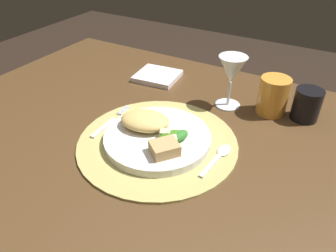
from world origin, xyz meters
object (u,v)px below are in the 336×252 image
spoon (220,154)px  wine_glass (232,71)px  dark_tumbler (307,105)px  fork (109,122)px  dining_table (166,171)px  napkin (157,76)px  dinner_plate (158,138)px  amber_tumbler (273,96)px

spoon → wine_glass: 0.25m
dark_tumbler → fork: bearing=-146.5°
dining_table → napkin: 0.35m
dining_table → dinner_plate: size_ratio=5.23×
amber_tumbler → dark_tumbler: (0.09, 0.01, -0.01)m
fork → spoon: size_ratio=1.25×
dinner_plate → wine_glass: size_ratio=1.72×
dinner_plate → amber_tumbler: 0.34m
spoon → dark_tumbler: dark_tumbler is taller
dinner_plate → fork: dinner_plate is taller
wine_glass → dark_tumbler: bearing=10.5°
napkin → wine_glass: 0.29m
amber_tumbler → wine_glass: bearing=-168.5°
napkin → wine_glass: bearing=-10.5°
dining_table → spoon: size_ratio=10.26×
amber_tumbler → dining_table: bearing=-126.9°
fork → dark_tumbler: bearing=33.5°
dinner_plate → amber_tumbler: bearing=54.4°
dinner_plate → fork: 0.15m
dinner_plate → spoon: bearing=9.7°
dining_table → wine_glass: wine_glass is taller
napkin → wine_glass: (0.26, -0.05, 0.10)m
fork → spoon: bearing=4.4°
napkin → amber_tumbler: size_ratio=1.30×
napkin → amber_tumbler: bearing=-3.9°
wine_glass → napkin: bearing=169.5°
fork → wine_glass: (0.23, 0.25, 0.10)m
wine_glass → dark_tumbler: size_ratio=1.73×
dinner_plate → fork: (-0.15, 0.00, -0.01)m
dinner_plate → napkin: bearing=121.5°
dining_table → napkin: napkin is taller
spoon → dining_table: bearing=-179.0°
dinner_plate → amber_tumbler: (0.20, 0.27, 0.04)m
napkin → wine_glass: size_ratio=0.91×
napkin → amber_tumbler: 0.38m
dinner_plate → spoon: 0.15m
dining_table → fork: bearing=-172.6°
spoon → dark_tumbler: bearing=63.3°
fork → amber_tumbler: 0.44m
napkin → dining_table: bearing=-55.2°
dark_tumbler → amber_tumbler: bearing=-170.7°
spoon → wine_glass: wine_glass is taller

